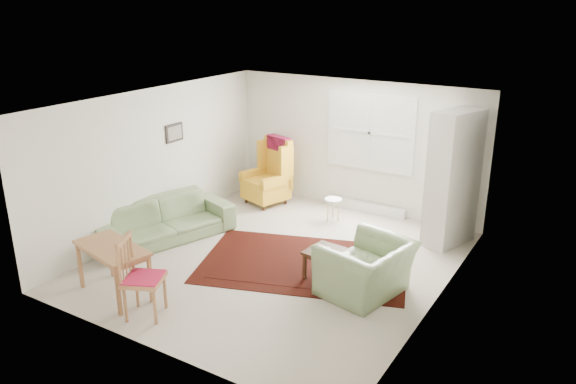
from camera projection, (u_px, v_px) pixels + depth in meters
The scene contains 10 objects.
room at pixel (286, 181), 8.58m from camera, with size 5.04×5.54×2.51m.
rug at pixel (304, 263), 8.70m from camera, with size 3.14×2.02×0.03m, color black, non-canonical shape.
sofa at pixel (163, 213), 9.46m from camera, with size 2.35×0.92×0.95m, color #738A5C.
armchair at pixel (366, 264), 7.70m from camera, with size 1.17×1.03×0.91m, color #738A5C.
wingback_chair at pixel (265, 172), 11.05m from camera, with size 0.76×0.81×1.33m, color gold, non-canonical shape.
coffee_table at pixel (326, 264), 8.20m from camera, with size 0.55×0.55×0.45m, color #3D2112, non-canonical shape.
stool at pixel (333, 209), 10.35m from camera, with size 0.32×0.32×0.43m, color white, non-canonical shape.
cabinet at pixel (454, 179), 9.12m from camera, with size 0.47×0.90×2.25m, color silver, non-canonical shape.
desk at pixel (114, 271), 7.70m from camera, with size 1.15×0.57×0.73m, color #A16C41, non-canonical shape.
desk_chair at pixel (144, 277), 7.14m from camera, with size 0.48×0.48×1.09m, color #A16C41, non-canonical shape.
Camera 1 is at (4.29, -6.73, 3.92)m, focal length 35.00 mm.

